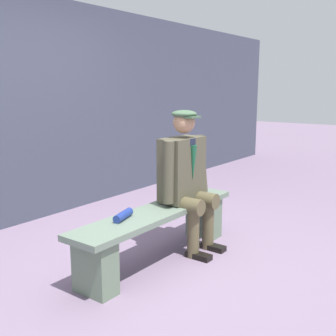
# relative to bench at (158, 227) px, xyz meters

# --- Properties ---
(ground_plane) EXTENTS (30.00, 30.00, 0.00)m
(ground_plane) POSITION_rel_bench_xyz_m (0.00, 0.00, -0.31)
(ground_plane) COLOR gray
(bench) EXTENTS (1.88, 0.39, 0.47)m
(bench) POSITION_rel_bench_xyz_m (0.00, 0.00, 0.00)
(bench) COLOR slate
(bench) RESTS_ON ground
(seated_man) EXTENTS (0.64, 0.53, 1.32)m
(seated_man) POSITION_rel_bench_xyz_m (-0.36, 0.05, 0.42)
(seated_man) COLOR #4F4B39
(seated_man) RESTS_ON ground
(rolled_magazine) EXTENTS (0.25, 0.13, 0.07)m
(rolled_magazine) POSITION_rel_bench_xyz_m (0.39, -0.06, 0.19)
(rolled_magazine) COLOR navy
(rolled_magazine) RESTS_ON bench
(stadium_wall) EXTENTS (12.00, 0.24, 2.54)m
(stadium_wall) POSITION_rel_bench_xyz_m (0.00, -1.98, 0.96)
(stadium_wall) COLOR #404556
(stadium_wall) RESTS_ON ground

